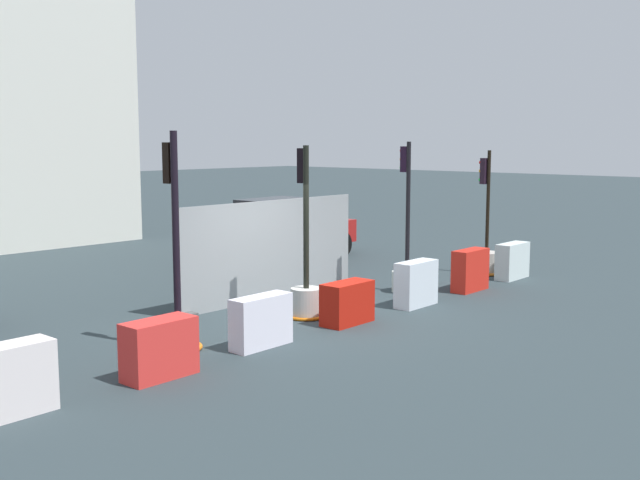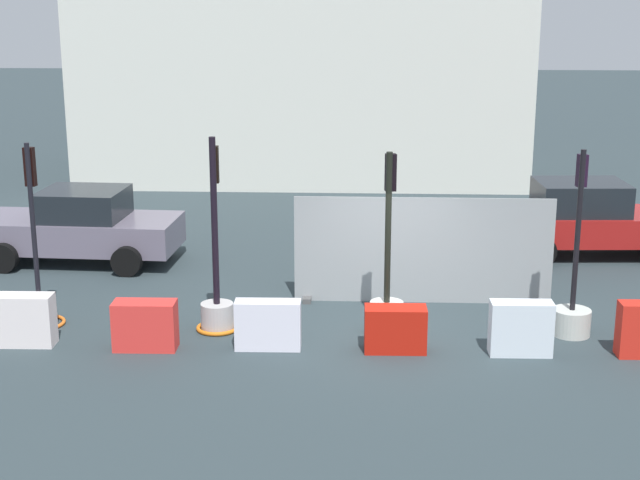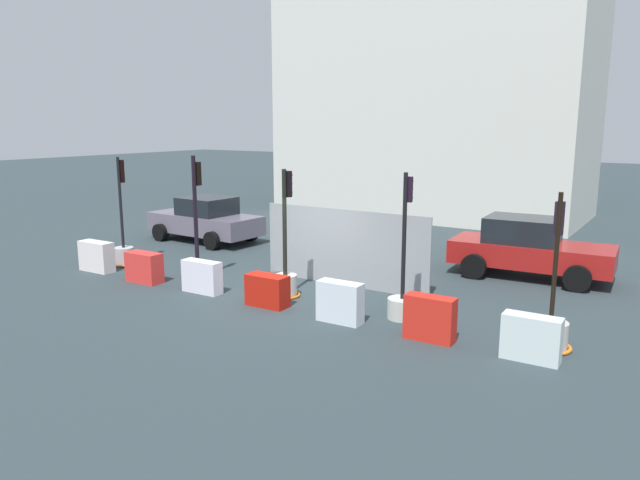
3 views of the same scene
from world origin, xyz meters
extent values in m
plane|color=#2E3A3E|center=(0.00, 0.00, 0.00)|extent=(120.00, 120.00, 0.00)
cylinder|color=#B7B2B2|center=(-3.08, 0.03, 0.25)|extent=(0.58, 0.58, 0.49)
cylinder|color=black|center=(-3.08, 0.03, 1.97)|extent=(0.11, 0.11, 2.96)
cube|color=black|center=(-3.08, 0.17, 2.96)|extent=(0.15, 0.16, 0.64)
sphere|color=red|center=(-3.07, 0.26, 3.17)|extent=(0.09, 0.09, 0.09)
sphere|color=orange|center=(-3.07, 0.26, 2.96)|extent=(0.09, 0.09, 0.09)
sphere|color=green|center=(-3.07, 0.26, 2.74)|extent=(0.09, 0.09, 0.09)
torus|color=orange|center=(-3.08, 0.03, 0.04)|extent=(0.76, 0.76, 0.07)
cylinder|color=beige|center=(-0.09, 0.06, 0.28)|extent=(0.59, 0.59, 0.56)
cylinder|color=black|center=(-0.09, 0.06, 1.89)|extent=(0.11, 0.11, 2.66)
cube|color=black|center=(-0.06, 0.18, 2.84)|extent=(0.21, 0.17, 0.64)
sphere|color=red|center=(-0.04, 0.26, 3.05)|extent=(0.11, 0.11, 0.11)
sphere|color=orange|center=(-0.04, 0.26, 2.84)|extent=(0.11, 0.11, 0.11)
sphere|color=green|center=(-0.04, 0.26, 2.63)|extent=(0.11, 0.11, 0.11)
torus|color=orange|center=(-0.09, 0.06, 0.03)|extent=(0.76, 0.76, 0.06)
cylinder|color=beige|center=(3.14, 0.07, 0.23)|extent=(0.66, 0.66, 0.46)
cylinder|color=black|center=(3.14, 0.07, 1.87)|extent=(0.09, 0.09, 2.82)
cube|color=black|center=(3.17, 0.19, 2.90)|extent=(0.18, 0.18, 0.55)
sphere|color=red|center=(3.18, 0.28, 3.08)|extent=(0.10, 0.10, 0.10)
sphere|color=orange|center=(3.18, 0.28, 2.90)|extent=(0.10, 0.10, 0.10)
sphere|color=green|center=(3.18, 0.28, 2.72)|extent=(0.10, 0.10, 0.10)
cylinder|color=#BAB2A9|center=(6.34, -0.05, 0.27)|extent=(0.67, 0.67, 0.55)
cylinder|color=black|center=(6.34, -0.05, 1.80)|extent=(0.09, 0.09, 2.52)
cube|color=black|center=(6.32, 0.07, 2.55)|extent=(0.17, 0.18, 0.64)
sphere|color=red|center=(6.30, 0.16, 2.77)|extent=(0.09, 0.09, 0.09)
sphere|color=orange|center=(6.30, 0.16, 2.55)|extent=(0.09, 0.09, 0.09)
sphere|color=green|center=(6.30, 0.16, 2.34)|extent=(0.09, 0.09, 0.09)
torus|color=orange|center=(6.34, -0.05, 0.04)|extent=(0.85, 0.85, 0.08)
cube|color=white|center=(-6.30, -0.86, 0.44)|extent=(1.14, 0.44, 0.89)
cube|color=red|center=(-4.15, -0.94, 0.41)|extent=(1.06, 0.49, 0.83)
cube|color=white|center=(-2.09, -0.83, 0.42)|extent=(1.11, 0.39, 0.84)
cube|color=red|center=(0.04, -0.84, 0.38)|extent=(1.04, 0.49, 0.76)
cube|color=silver|center=(2.10, -0.90, 0.45)|extent=(1.03, 0.41, 0.91)
cube|color=red|center=(4.19, -0.88, 0.46)|extent=(1.03, 0.40, 0.92)
cube|color=silver|center=(6.17, -0.85, 0.43)|extent=(1.06, 0.41, 0.86)
cube|color=#A41917|center=(4.66, 5.35, 0.67)|extent=(4.45, 1.97, 0.65)
cube|color=black|center=(4.39, 5.34, 1.35)|extent=(2.04, 1.64, 0.70)
cylinder|color=black|center=(5.96, 6.35, 0.35)|extent=(0.71, 0.32, 0.70)
cylinder|color=black|center=(6.06, 4.50, 0.35)|extent=(0.71, 0.32, 0.70)
cylinder|color=black|center=(3.26, 6.21, 0.35)|extent=(0.71, 0.32, 0.70)
cylinder|color=black|center=(3.36, 4.35, 0.35)|extent=(0.71, 0.32, 0.70)
cube|color=#919799|center=(0.64, 1.75, 1.04)|extent=(4.94, 0.04, 2.07)
cube|color=#4C4C4C|center=(-1.58, 1.75, 0.05)|extent=(0.16, 0.50, 0.10)
cube|color=#4C4C4C|center=(2.86, 1.75, 0.05)|extent=(0.16, 0.50, 0.10)
camera|label=1|loc=(-10.27, -9.54, 3.31)|focal=42.67mm
camera|label=2|loc=(-0.53, -15.55, 5.78)|focal=52.48mm
camera|label=3|loc=(8.50, -11.68, 4.33)|focal=33.38mm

